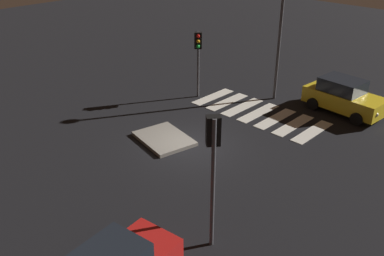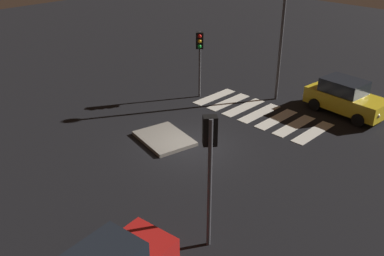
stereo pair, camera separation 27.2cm
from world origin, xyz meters
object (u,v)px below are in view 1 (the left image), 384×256
Objects in this scene: traffic_island at (164,139)px; street_lamp at (282,13)px; car_yellow at (344,97)px; traffic_light_east at (198,49)px; traffic_light_west at (213,151)px.

street_lamp reaches higher than traffic_island.
traffic_light_east reaches higher than car_yellow.
traffic_light_east is 13.04m from traffic_light_west.
traffic_light_west is at bearing 115.04° from street_lamp.
traffic_light_west is at bearing -77.44° from car_yellow.
street_lamp reaches higher than traffic_light_east.
traffic_island is 0.43× the size of street_lamp.
traffic_island is 9.87m from street_lamp.
traffic_light_east is 0.53× the size of street_lamp.
street_lamp is (3.93, 0.99, 4.25)m from car_yellow.
traffic_light_east is (7.43, 4.11, 2.13)m from car_yellow.
traffic_island is 0.71× the size of car_yellow.
traffic_island is 8.44m from traffic_light_west.
traffic_light_east is at bearing 41.75° from street_lamp.
street_lamp is at bearing -24.38° from traffic_light_west.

